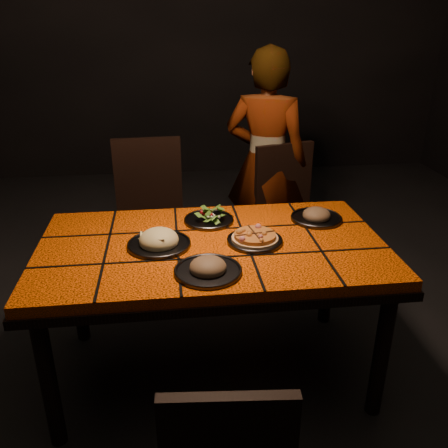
{
  "coord_description": "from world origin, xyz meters",
  "views": [
    {
      "loc": [
        -0.18,
        -1.97,
        1.72
      ],
      "look_at": [
        0.06,
        0.05,
        0.82
      ],
      "focal_mm": 38.0,
      "sensor_mm": 36.0,
      "label": 1
    }
  ],
  "objects": [
    {
      "name": "room_shell",
      "position": [
        0.0,
        0.0,
        1.5
      ],
      "size": [
        6.04,
        7.04,
        3.08
      ],
      "color": "black",
      "rests_on": "ground"
    },
    {
      "name": "dining_table",
      "position": [
        0.0,
        0.0,
        0.67
      ],
      "size": [
        1.62,
        0.92,
        0.75
      ],
      "color": "#FF5908",
      "rests_on": "ground"
    },
    {
      "name": "chair_far_left",
      "position": [
        -0.32,
        0.99,
        0.57
      ],
      "size": [
        0.47,
        0.47,
        0.99
      ],
      "rotation": [
        0.0,
        0.0,
        0.04
      ],
      "color": "black",
      "rests_on": "ground"
    },
    {
      "name": "chair_far_right",
      "position": [
        0.62,
        0.95,
        0.54
      ],
      "size": [
        0.52,
        0.52,
        0.94
      ],
      "rotation": [
        0.0,
        0.0,
        0.26
      ],
      "color": "black",
      "rests_on": "ground"
    },
    {
      "name": "diner",
      "position": [
        0.49,
        1.14,
        0.78
      ],
      "size": [
        0.67,
        0.56,
        1.56
      ],
      "primitive_type": "imported",
      "rotation": [
        0.0,
        0.0,
        2.75
      ],
      "color": "brown",
      "rests_on": "ground"
    },
    {
      "name": "plate_pizza",
      "position": [
        0.2,
        -0.02,
        0.77
      ],
      "size": [
        0.26,
        0.26,
        0.04
      ],
      "color": "#323236",
      "rests_on": "dining_table"
    },
    {
      "name": "plate_pasta",
      "position": [
        -0.24,
        -0.01,
        0.77
      ],
      "size": [
        0.29,
        0.29,
        0.1
      ],
      "color": "#323236",
      "rests_on": "dining_table"
    },
    {
      "name": "plate_salad",
      "position": [
        0.01,
        0.25,
        0.78
      ],
      "size": [
        0.25,
        0.25,
        0.07
      ],
      "color": "#323236",
      "rests_on": "dining_table"
    },
    {
      "name": "plate_mushroom_a",
      "position": [
        -0.04,
        -0.28,
        0.77
      ],
      "size": [
        0.28,
        0.28,
        0.09
      ],
      "color": "#323236",
      "rests_on": "dining_table"
    },
    {
      "name": "plate_mushroom_b",
      "position": [
        0.56,
        0.2,
        0.77
      ],
      "size": [
        0.26,
        0.26,
        0.09
      ],
      "color": "#323236",
      "rests_on": "dining_table"
    }
  ]
}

